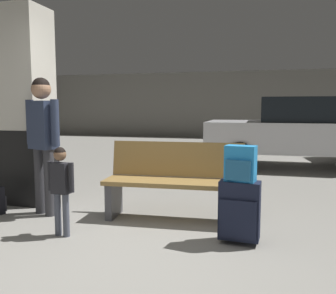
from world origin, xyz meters
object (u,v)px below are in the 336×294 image
structural_pillar (27,108)px  parked_car_near (306,130)px  backpack_bright (240,164)px  child (61,182)px  adult (43,131)px  suitcase (239,211)px  bench (174,181)px

structural_pillar → parked_car_near: size_ratio=0.64×
backpack_bright → child: backpack_bright is taller
child → adult: (-0.60, 0.61, 0.46)m
suitcase → parked_car_near: (1.09, 4.84, 0.48)m
backpack_bright → structural_pillar: bearing=163.6°
suitcase → structural_pillar: bearing=163.6°
suitcase → backpack_bright: (-0.00, -0.00, 0.45)m
backpack_bright → parked_car_near: size_ratio=0.08×
structural_pillar → adult: size_ratio=1.58×
structural_pillar → child: (1.14, -1.10, -0.74)m
parked_car_near → suitcase: bearing=-102.7°
suitcase → child: bearing=-171.9°
child → parked_car_near: 5.83m
adult → child: bearing=-45.7°
structural_pillar → parked_car_near: bearing=45.0°
bench → adult: 1.68m
suitcase → backpack_bright: 0.45m
structural_pillar → child: structural_pillar is taller
suitcase → backpack_bright: backpack_bright is taller
structural_pillar → adult: structural_pillar is taller
bench → adult: (-1.56, -0.25, 0.58)m
structural_pillar → suitcase: (2.89, -0.85, -0.97)m
backpack_bright → child: bearing=-171.9°
bench → suitcase: size_ratio=2.69×
adult → parked_car_near: (3.44, 4.48, -0.21)m
bench → child: bearing=-138.0°
bench → suitcase: 1.01m
child → adult: adult is taller
suitcase → child: size_ratio=0.67×
suitcase → parked_car_near: parked_car_near is taller
backpack_bright → parked_car_near: parked_car_near is taller
bench → adult: adult is taller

